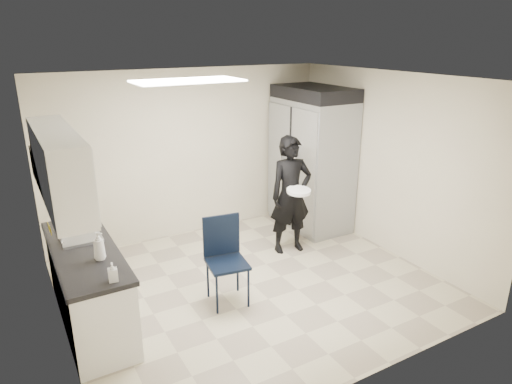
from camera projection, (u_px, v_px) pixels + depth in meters
floor at (253, 285)px, 5.89m from camera, size 4.50×4.50×0.00m
ceiling at (252, 78)px, 5.04m from camera, size 4.50×4.50×0.00m
back_wall at (190, 154)px, 7.11m from camera, size 4.50×0.00×4.50m
left_wall at (50, 227)px, 4.41m from camera, size 0.00×4.00×4.00m
right_wall at (389, 164)px, 6.52m from camera, size 0.00×4.00×4.00m
ceiling_panel at (188, 81)px, 5.10m from camera, size 1.20×0.60×0.02m
lower_counter at (89, 288)px, 5.00m from camera, size 0.60×1.90×0.86m
countertop at (84, 250)px, 4.85m from camera, size 0.64×1.95×0.05m
sink at (82, 242)px, 5.07m from camera, size 0.42×0.40×0.14m
faucet at (61, 234)px, 4.93m from camera, size 0.02×0.02×0.24m
upper_cabinets at (59, 167)px, 4.49m from camera, size 0.35×1.80×0.75m
towel_dispenser at (42, 161)px, 5.46m from camera, size 0.22×0.30×0.35m
notice_sticker_left at (51, 230)px, 4.52m from camera, size 0.00×0.12×0.07m
notice_sticker_right at (49, 227)px, 4.70m from camera, size 0.00×0.12×0.07m
commercial_fridge at (312, 164)px, 7.45m from camera, size 0.80×1.35×2.10m
fridge_compressor at (315, 93)px, 7.08m from camera, size 0.80×1.35×0.20m
folding_chair at (227, 264)px, 5.36m from camera, size 0.51×0.51×1.02m
man_tuxedo at (291, 195)px, 6.58m from camera, size 0.69×0.51×1.73m
bucket_lid at (299, 191)px, 6.31m from camera, size 0.38×0.38×0.04m
soap_bottle_a at (99, 246)px, 4.56m from camera, size 0.16×0.16×0.30m
soap_bottle_b at (113, 272)px, 4.17m from camera, size 0.09×0.10×0.19m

